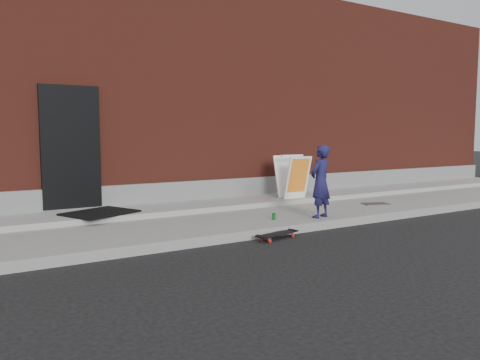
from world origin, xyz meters
TOP-DOWN VIEW (x-y plane):
  - ground at (0.00, 0.00)m, footprint 80.00×80.00m
  - sidewalk at (0.00, 1.50)m, footprint 20.00×3.00m
  - apron at (0.00, 2.40)m, footprint 20.00×1.20m
  - building at (-0.00, 6.99)m, footprint 20.00×8.10m
  - child at (1.11, 0.32)m, footprint 0.54×0.43m
  - skateboard at (-0.17, -0.14)m, footprint 0.82×0.38m
  - pizza_sign at (1.86, 2.09)m, footprint 0.58×0.68m
  - soda_can at (0.27, 0.56)m, footprint 0.08×0.08m
  - doormat at (-2.30, 2.20)m, footprint 1.38×1.28m
  - utility_plate at (3.20, 0.92)m, footprint 0.63×0.51m

SIDE VIEW (x-z plane):
  - ground at x=0.00m, z-range 0.00..0.00m
  - skateboard at x=-0.17m, z-range 0.03..0.12m
  - sidewalk at x=0.00m, z-range 0.00..0.15m
  - utility_plate at x=3.20m, z-range 0.15..0.17m
  - apron at x=0.00m, z-range 0.15..0.25m
  - soda_can at x=0.27m, z-range 0.15..0.27m
  - doormat at x=-2.30m, z-range 0.25..0.28m
  - pizza_sign at x=1.86m, z-range 0.25..1.19m
  - child at x=1.11m, z-range 0.15..1.45m
  - building at x=0.00m, z-range 0.00..5.00m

